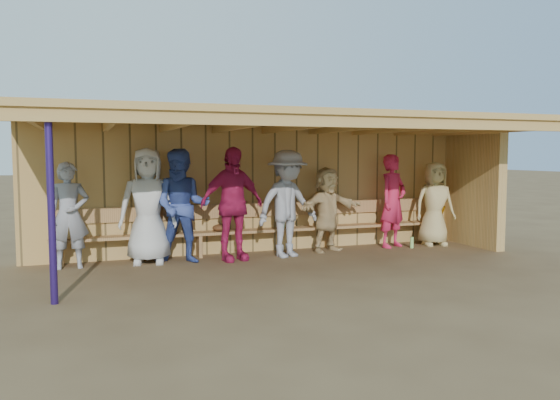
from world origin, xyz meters
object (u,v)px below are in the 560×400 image
Objects in this scene: player_b at (148,206)px; player_a at (69,215)px; player_h at (435,204)px; player_e at (287,204)px; player_g at (393,201)px; player_d at (232,204)px; bench at (266,224)px; player_c at (182,206)px; player_f at (327,209)px.

player_a is at bearing -170.48° from player_b.
player_h is (5.67, -0.11, -0.13)m from player_b.
player_e is at bearing -167.74° from player_h.
player_h is (0.91, -0.10, -0.08)m from player_g.
player_d is 1.17× the size of player_h.
player_h reaches higher than bench.
player_a is 0.89× the size of player_c.
player_f is at bearing -1.63° from player_a.
player_c reaches higher than bench.
bench is (-2.55, 0.31, -0.40)m from player_g.
player_c is 1.21× the size of player_f.
player_e is (3.67, -0.26, 0.10)m from player_a.
player_e is at bearing 14.89° from player_c.
player_e is 3.25m from player_h.
player_c is at bearing 164.35° from player_f.
player_e is (1.02, -0.01, -0.03)m from player_d.
player_a is at bearing -171.39° from player_h.
player_d is 4.27m from player_h.
player_b is 1.42m from player_d.
player_b is 1.01× the size of player_c.
player_a is at bearing 163.65° from player_d.
player_b is at bearing 158.28° from player_e.
player_f is at bearing -3.56° from player_d.
player_e is 0.96m from player_f.
player_e is (2.42, -0.26, -0.02)m from player_b.
player_a reaches higher than player_f.
player_e is at bearing -69.48° from bench.
player_a is 1.02× the size of player_h.
player_h is at bearing -9.05° from player_d.
player_b reaches higher than player_g.
player_g is (2.34, 0.26, -0.04)m from player_e.
player_b is (1.25, 0.00, 0.12)m from player_a.
player_b is at bearing -1.63° from player_a.
player_b is 0.26× the size of bench.
bench is at bearing 33.79° from player_c.
player_b is 1.22× the size of player_f.
player_f is (4.58, 0.00, -0.06)m from player_a.
player_g is at bearing -1.68° from player_a.
player_c is at bearing -7.52° from player_a.
bench is at bearing 145.25° from player_f.
player_f is at bearing 21.12° from player_c.
player_e reaches higher than player_h.
player_b is at bearing 157.73° from player_g.
player_g is (3.36, 0.25, -0.07)m from player_d.
player_d is at bearing -0.62° from player_b.
player_c reaches higher than player_g.
bench is (-3.46, 0.41, -0.32)m from player_h.
bench is (0.81, 0.56, -0.46)m from player_d.
player_d reaches higher than player_g.
player_a is 3.68m from player_e.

